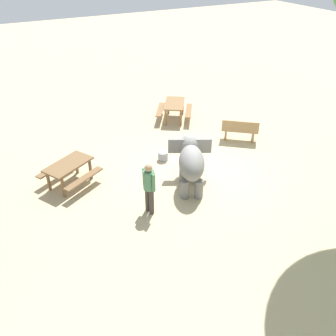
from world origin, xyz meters
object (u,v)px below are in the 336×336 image
at_px(feed_bucket, 163,156).
at_px(picnic_table_far, 69,169).
at_px(picnic_table_near, 174,107).
at_px(elephant, 191,161).
at_px(wooden_bench, 240,130).
at_px(person_handler, 149,185).

bearing_deg(feed_bucket, picnic_table_far, 89.69).
relative_size(picnic_table_near, picnic_table_far, 1.01).
height_order(elephant, feed_bucket, elephant).
relative_size(wooden_bench, picnic_table_near, 0.65).
xyz_separation_m(person_handler, feed_bucket, (2.43, -1.65, -0.79)).
bearing_deg(person_handler, feed_bucket, 41.29).
distance_m(person_handler, picnic_table_far, 2.98).
distance_m(elephant, wooden_bench, 3.71).
distance_m(person_handler, wooden_bench, 5.51).
relative_size(picnic_table_near, feed_bucket, 5.73).
relative_size(elephant, wooden_bench, 1.52).
bearing_deg(feed_bucket, wooden_bench, -91.31).
xyz_separation_m(elephant, person_handler, (-0.61, 1.72, 0.03)).
relative_size(person_handler, picnic_table_far, 0.80).
bearing_deg(wooden_bench, elephant, -113.16).
xyz_separation_m(person_handler, picnic_table_far, (2.45, 1.67, -0.36)).
distance_m(picnic_table_far, feed_bucket, 3.35).
bearing_deg(person_handler, elephant, 5.13).
distance_m(wooden_bench, picnic_table_far, 6.63).
height_order(person_handler, picnic_table_near, person_handler).
relative_size(elephant, feed_bucket, 5.66).
relative_size(person_handler, picnic_table_near, 0.79).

